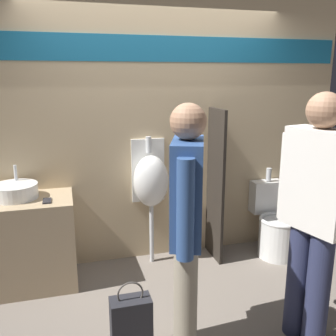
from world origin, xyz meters
TOP-DOWN VIEW (x-y plane):
  - ground_plane at (0.00, 0.00)m, footprint 16.00×16.00m
  - display_wall at (0.00, 0.60)m, footprint 3.95×0.07m
  - sink_counter at (-1.39, 0.29)m, footprint 1.06×0.55m
  - sink_basin at (-1.34, 0.35)m, footprint 0.39×0.39m
  - cell_phone at (-1.07, 0.18)m, footprint 0.07×0.14m
  - divider_near_counter at (0.56, 0.37)m, footprint 0.03×0.41m
  - urinal_near_counter at (-0.10, 0.44)m, footprint 0.35×0.28m
  - toilet at (1.22, 0.24)m, footprint 0.43×0.59m
  - person_in_vest at (0.70, -1.01)m, footprint 0.31×0.60m
  - person_with_lanyard at (-0.17, -0.89)m, footprint 0.33×0.57m
  - shopping_bag at (-0.54, -0.84)m, footprint 0.28×0.15m

SIDE VIEW (x-z plane):
  - ground_plane at x=0.00m, z-range 0.00..0.00m
  - shopping_bag at x=-0.54m, z-range -0.06..0.49m
  - toilet at x=1.22m, z-range -0.15..0.74m
  - sink_counter at x=-1.39m, z-range 0.00..0.82m
  - divider_near_counter at x=0.56m, z-range 0.00..1.56m
  - cell_phone at x=-1.07m, z-range 0.82..0.83m
  - urinal_near_counter at x=-0.10m, z-range 0.22..1.51m
  - sink_basin at x=-1.34m, z-range 0.75..1.02m
  - person_with_lanyard at x=-0.17m, z-range 0.09..1.80m
  - person_in_vest at x=0.70m, z-range 0.09..1.87m
  - display_wall at x=0.00m, z-range 0.01..2.71m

